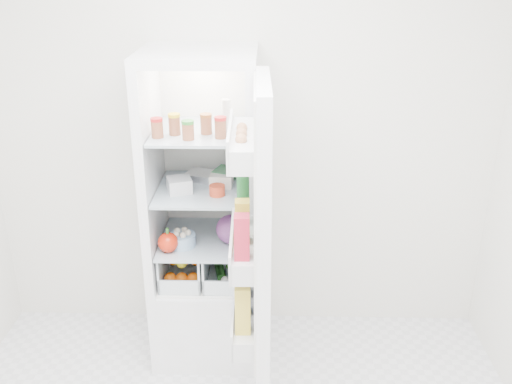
{
  "coord_description": "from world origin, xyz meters",
  "views": [
    {
      "loc": [
        0.16,
        -1.7,
        2.26
      ],
      "look_at": [
        0.1,
        0.95,
        1.14
      ],
      "focal_mm": 40.0,
      "sensor_mm": 36.0,
      "label": 1
    }
  ],
  "objects_px": {
    "refrigerator": "(206,245)",
    "mushroom_bowl": "(182,240)",
    "fridge_door": "(256,230)",
    "red_cabbage": "(231,229)"
  },
  "relations": [
    {
      "from": "refrigerator",
      "to": "mushroom_bowl",
      "type": "bearing_deg",
      "value": -125.76
    },
    {
      "from": "refrigerator",
      "to": "fridge_door",
      "type": "relative_size",
      "value": 1.38
    },
    {
      "from": "mushroom_bowl",
      "to": "refrigerator",
      "type": "bearing_deg",
      "value": 54.24
    },
    {
      "from": "red_cabbage",
      "to": "fridge_door",
      "type": "height_order",
      "value": "fridge_door"
    },
    {
      "from": "refrigerator",
      "to": "fridge_door",
      "type": "xyz_separation_m",
      "value": [
        0.31,
        -0.64,
        0.43
      ]
    },
    {
      "from": "red_cabbage",
      "to": "mushroom_bowl",
      "type": "height_order",
      "value": "red_cabbage"
    },
    {
      "from": "mushroom_bowl",
      "to": "fridge_door",
      "type": "relative_size",
      "value": 0.11
    },
    {
      "from": "mushroom_bowl",
      "to": "fridge_door",
      "type": "xyz_separation_m",
      "value": [
        0.42,
        -0.48,
        0.31
      ]
    },
    {
      "from": "red_cabbage",
      "to": "fridge_door",
      "type": "distance_m",
      "value": 0.61
    },
    {
      "from": "refrigerator",
      "to": "red_cabbage",
      "type": "xyz_separation_m",
      "value": [
        0.15,
        -0.11,
        0.16
      ]
    }
  ]
}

